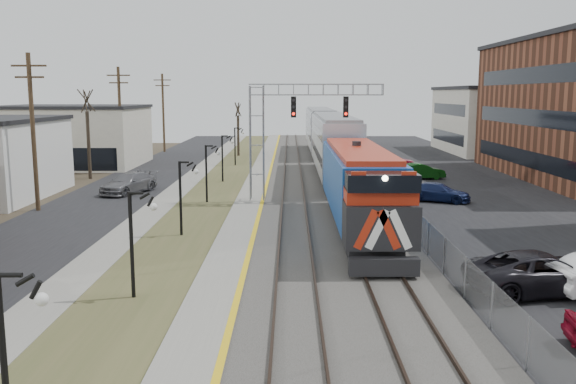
{
  "coord_description": "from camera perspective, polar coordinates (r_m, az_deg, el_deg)",
  "views": [
    {
      "loc": [
        1.78,
        -13.55,
        7.48
      ],
      "look_at": [
        1.67,
        16.62,
        2.6
      ],
      "focal_mm": 38.0,
      "sensor_mm": 36.0,
      "label": 1
    }
  ],
  "objects": [
    {
      "name": "utility_poles",
      "position": [
        41.92,
        -22.74,
        5.09
      ],
      "size": [
        0.28,
        80.28,
        10.0
      ],
      "color": "#4C3823",
      "rests_on": "ground"
    },
    {
      "name": "platform_edge",
      "position": [
        49.12,
        -2.01,
        0.71
      ],
      "size": [
        0.24,
        120.0,
        0.01
      ],
      "primitive_type": "cube",
      "color": "gold",
      "rests_on": "platform"
    },
    {
      "name": "track_far",
      "position": [
        49.22,
        4.54,
        0.74
      ],
      "size": [
        1.58,
        120.0,
        0.15
      ],
      "color": "#2D2119",
      "rests_on": "ballast_bed"
    },
    {
      "name": "signal_gantry",
      "position": [
        41.58,
        -0.57,
        6.58
      ],
      "size": [
        9.0,
        1.07,
        8.15
      ],
      "color": "gray",
      "rests_on": "ground"
    },
    {
      "name": "grass_median",
      "position": [
        49.45,
        -6.51,
        0.46
      ],
      "size": [
        4.0,
        120.0,
        0.06
      ],
      "primitive_type": "cube",
      "color": "#464C28",
      "rests_on": "ground"
    },
    {
      "name": "street_west",
      "position": [
        50.88,
        -14.92,
        0.44
      ],
      "size": [
        7.0,
        120.0,
        0.04
      ],
      "primitive_type": "cube",
      "color": "black",
      "rests_on": "ground"
    },
    {
      "name": "car_lot_f",
      "position": [
        54.79,
        12.28,
        1.87
      ],
      "size": [
        4.44,
        2.22,
        1.4
      ],
      "primitive_type": "imported",
      "rotation": [
        0.0,
        0.0,
        1.75
      ],
      "color": "#0C3C0E",
      "rests_on": "ground"
    },
    {
      "name": "sidewalk",
      "position": [
        49.89,
        -9.93,
        0.47
      ],
      "size": [
        2.0,
        120.0,
        0.08
      ],
      "primitive_type": "cube",
      "color": "gray",
      "rests_on": "ground"
    },
    {
      "name": "lampposts",
      "position": [
        32.81,
        -9.94,
        -0.56
      ],
      "size": [
        0.14,
        62.14,
        4.0
      ],
      "color": "black",
      "rests_on": "ground"
    },
    {
      "name": "track_near",
      "position": [
        49.08,
        0.46,
        0.74
      ],
      "size": [
        1.58,
        120.0,
        0.15
      ],
      "color": "#2D2119",
      "rests_on": "ballast_bed"
    },
    {
      "name": "car_lot_c",
      "position": [
        25.0,
        22.67,
        -7.06
      ],
      "size": [
        6.06,
        3.56,
        1.58
      ],
      "primitive_type": "imported",
      "rotation": [
        0.0,
        0.0,
        1.74
      ],
      "color": "black",
      "rests_on": "ground"
    },
    {
      "name": "car_lot_g",
      "position": [
        61.74,
        9.91,
        2.72
      ],
      "size": [
        4.2,
        1.76,
        1.35
      ],
      "primitive_type": "imported",
      "rotation": [
        0.0,
        0.0,
        1.49
      ],
      "color": "maroon",
      "rests_on": "ground"
    },
    {
      "name": "platform",
      "position": [
        49.18,
        -3.03,
        0.57
      ],
      "size": [
        2.0,
        120.0,
        0.24
      ],
      "primitive_type": "cube",
      "color": "gray",
      "rests_on": "ground"
    },
    {
      "name": "train",
      "position": [
        56.59,
        3.99,
        4.51
      ],
      "size": [
        3.0,
        63.05,
        5.33
      ],
      "color": "#13459A",
      "rests_on": "ground"
    },
    {
      "name": "ballast_bed",
      "position": [
        49.15,
        2.8,
        0.54
      ],
      "size": [
        8.0,
        120.0,
        0.2
      ],
      "primitive_type": "cube",
      "color": "#595651",
      "rests_on": "ground"
    },
    {
      "name": "bare_trees",
      "position": [
        54.62,
        -15.16,
        3.85
      ],
      "size": [
        12.3,
        42.3,
        5.95
      ],
      "color": "#382D23",
      "rests_on": "ground"
    },
    {
      "name": "car_lot_e",
      "position": [
        45.21,
        11.53,
        0.45
      ],
      "size": [
        4.77,
        3.48,
        1.51
      ],
      "primitive_type": "imported",
      "rotation": [
        0.0,
        0.0,
        1.14
      ],
      "color": "gray",
      "rests_on": "ground"
    },
    {
      "name": "car_street_b",
      "position": [
        47.55,
        -14.69,
        0.77
      ],
      "size": [
        4.05,
        5.71,
        1.54
      ],
      "primitive_type": "imported",
      "rotation": [
        0.0,
        0.0,
        -0.4
      ],
      "color": "slate",
      "rests_on": "ground"
    },
    {
      "name": "fence",
      "position": [
        49.42,
        7.67,
        1.34
      ],
      "size": [
        0.04,
        120.0,
        1.6
      ],
      "primitive_type": "cube",
      "color": "gray",
      "rests_on": "ground"
    },
    {
      "name": "car_lot_d",
      "position": [
        43.73,
        13.86,
        -0.08
      ],
      "size": [
        4.79,
        3.44,
        1.29
      ],
      "primitive_type": "imported",
      "rotation": [
        0.0,
        0.0,
        1.16
      ],
      "color": "#15204C",
      "rests_on": "ground"
    },
    {
      "name": "parking_lot",
      "position": [
        51.13,
        16.35,
        0.42
      ],
      "size": [
        16.0,
        120.0,
        0.04
      ],
      "primitive_type": "cube",
      "color": "black",
      "rests_on": "ground"
    }
  ]
}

